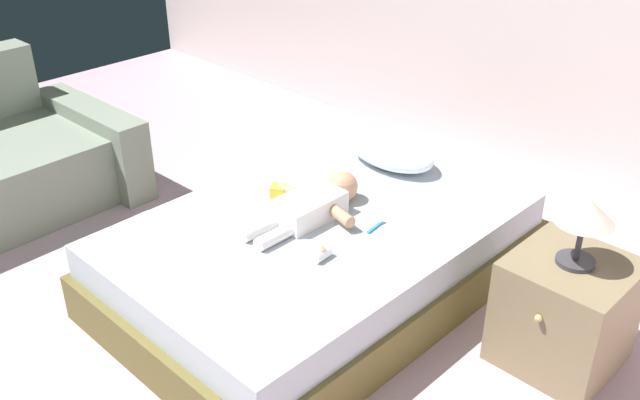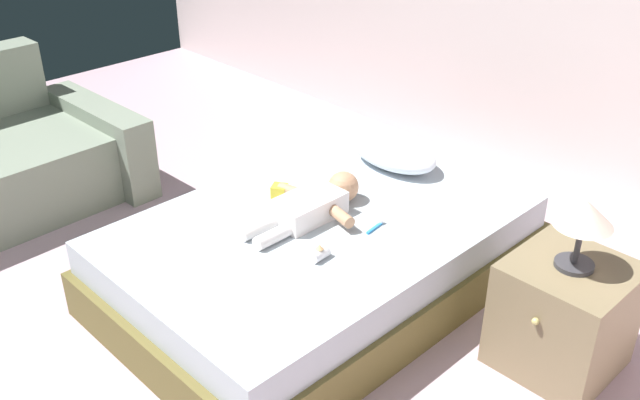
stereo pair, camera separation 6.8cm
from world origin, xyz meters
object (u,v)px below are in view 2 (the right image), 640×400
at_px(bed, 320,254).
at_px(pillow, 394,153).
at_px(baby, 313,204).
at_px(nightstand, 563,315).
at_px(lamp, 584,217).
at_px(baby_bottle, 319,253).
at_px(toy_block, 280,192).
at_px(toothbrush, 376,227).

distance_m(bed, pillow, 0.75).
xyz_separation_m(bed, baby, (-0.05, 0.00, 0.26)).
height_order(nightstand, lamp, lamp).
relative_size(pillow, baby_bottle, 5.59).
bearing_deg(nightstand, pillow, 164.85).
height_order(toy_block, baby_bottle, baby_bottle).
bearing_deg(pillow, toy_block, -102.69).
distance_m(lamp, toy_block, 1.46).
relative_size(nightstand, lamp, 1.65).
bearing_deg(nightstand, lamp, 90.00).
bearing_deg(pillow, nightstand, -15.15).
bearing_deg(toothbrush, nightstand, 14.65).
bearing_deg(toy_block, baby, 1.68).
height_order(nightstand, baby_bottle, nightstand).
distance_m(nightstand, baby_bottle, 1.05).
relative_size(baby, toothbrush, 5.18).
bearing_deg(bed, toothbrush, 26.92).
xyz_separation_m(toothbrush, nightstand, (0.86, 0.22, -0.16)).
distance_m(baby, nightstand, 1.21).
bearing_deg(toothbrush, baby_bottle, -89.65).
xyz_separation_m(baby, nightstand, (1.15, 0.35, -0.21)).
relative_size(nightstand, toy_block, 4.97).
distance_m(bed, toy_block, 0.37).
xyz_separation_m(nightstand, baby_bottle, (-0.85, -0.59, 0.18)).
xyz_separation_m(bed, lamp, (1.10, 0.35, 0.53)).
xyz_separation_m(bed, nightstand, (1.10, 0.35, 0.05)).
bearing_deg(nightstand, toy_block, -165.64).
relative_size(toothbrush, toy_block, 1.30).
relative_size(toy_block, baby_bottle, 1.07).
bearing_deg(nightstand, baby, -163.16).
bearing_deg(pillow, toothbrush, -56.28).
distance_m(pillow, baby, 0.68).
xyz_separation_m(nightstand, toy_block, (-1.38, -0.35, 0.18)).
xyz_separation_m(baby, lamp, (1.15, 0.35, 0.27)).
xyz_separation_m(lamp, baby_bottle, (-0.85, -0.59, -0.30)).
relative_size(pillow, nightstand, 1.05).
relative_size(bed, nightstand, 4.03).
bearing_deg(toothbrush, bed, -153.08).
height_order(pillow, baby, baby).
distance_m(bed, toothbrush, 0.34).
height_order(baby, toy_block, baby).
bearing_deg(baby, toothbrush, 22.97).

